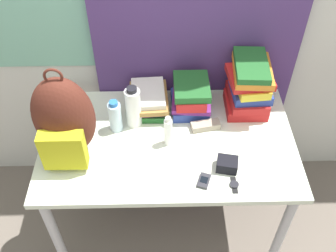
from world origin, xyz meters
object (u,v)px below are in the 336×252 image
at_px(book_stack_right, 249,87).
at_px(cell_phone, 204,181).
at_px(water_bottle, 115,116).
at_px(camera_pouch, 227,164).
at_px(backpack, 64,120).
at_px(book_stack_center, 191,96).
at_px(sports_bottle, 133,107).
at_px(wristwatch, 234,185).
at_px(sunscreen_bottle, 168,131).
at_px(book_stack_left, 149,101).
at_px(sunglasses_case, 206,126).

height_order(book_stack_right, cell_phone, book_stack_right).
xyz_separation_m(water_bottle, camera_pouch, (0.54, -0.27, -0.06)).
xyz_separation_m(backpack, water_bottle, (0.21, 0.15, -0.13)).
xyz_separation_m(book_stack_center, cell_phone, (0.04, -0.50, -0.08)).
relative_size(water_bottle, sports_bottle, 0.78).
distance_m(book_stack_center, wristwatch, 0.55).
bearing_deg(water_bottle, cell_phone, -39.39).
relative_size(sunscreen_bottle, cell_phone, 1.93).
relative_size(sunscreen_bottle, camera_pouch, 1.61).
bearing_deg(book_stack_left, book_stack_right, -0.58).
distance_m(cell_phone, wristwatch, 0.14).
bearing_deg(backpack, book_stack_left, 37.95).
relative_size(book_stack_left, sunglasses_case, 1.74).
xyz_separation_m(book_stack_center, sunglasses_case, (0.07, -0.15, -0.07)).
relative_size(book_stack_center, cell_phone, 2.83).
height_order(book_stack_left, water_bottle, water_bottle).
relative_size(book_stack_right, camera_pouch, 2.77).
xyz_separation_m(book_stack_center, book_stack_right, (0.31, -0.00, 0.07)).
height_order(camera_pouch, wristwatch, camera_pouch).
bearing_deg(wristwatch, book_stack_left, 127.45).
distance_m(backpack, cell_phone, 0.70).
relative_size(book_stack_left, camera_pouch, 2.47).
bearing_deg(water_bottle, sunscreen_bottle, -21.75).
relative_size(backpack, sunglasses_case, 3.19).
bearing_deg(water_bottle, book_stack_center, 20.22).
relative_size(book_stack_left, cell_phone, 2.96).
relative_size(water_bottle, wristwatch, 2.07).
height_order(sunscreen_bottle, sunglasses_case, sunscreen_bottle).
distance_m(backpack, book_stack_center, 0.68).
bearing_deg(sports_bottle, sunscreen_bottle, -40.06).
bearing_deg(cell_phone, sunscreen_bottle, 123.66).
bearing_deg(book_stack_center, backpack, -154.20).
bearing_deg(sports_bottle, book_stack_center, 19.30).
distance_m(backpack, water_bottle, 0.29).
relative_size(book_stack_center, sunscreen_bottle, 1.47).
bearing_deg(backpack, sunscreen_bottle, 5.07).
xyz_separation_m(backpack, camera_pouch, (0.76, -0.13, -0.19)).
bearing_deg(wristwatch, backpack, 163.78).
distance_m(sports_bottle, wristwatch, 0.64).
height_order(book_stack_center, sports_bottle, sports_bottle).
bearing_deg(backpack, sunglasses_case, 11.83).
bearing_deg(book_stack_left, backpack, -142.05).
height_order(book_stack_left, wristwatch, book_stack_left).
bearing_deg(sunscreen_bottle, sunglasses_case, 26.36).
height_order(sunglasses_case, camera_pouch, camera_pouch).
xyz_separation_m(backpack, cell_phone, (0.64, -0.20, -0.21)).
relative_size(sports_bottle, sunglasses_case, 1.54).
distance_m(backpack, book_stack_right, 0.96).
bearing_deg(book_stack_right, wristwatch, -104.33).
xyz_separation_m(water_bottle, cell_phone, (0.43, -0.35, -0.08)).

